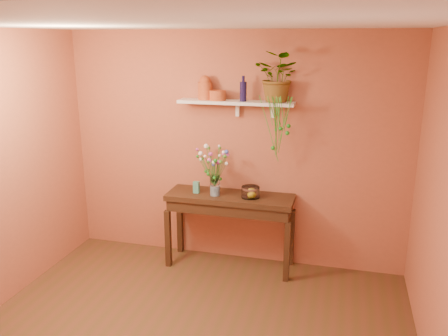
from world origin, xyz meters
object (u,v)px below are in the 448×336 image
(sideboard, at_px, (230,205))
(glass_vase, at_px, (215,187))
(bouquet, at_px, (214,161))
(spider_plant, at_px, (279,77))
(blue_bottle, at_px, (243,91))
(terracotta_jug, at_px, (205,88))
(glass_bowl, at_px, (251,192))

(sideboard, xyz_separation_m, glass_vase, (-0.16, -0.06, 0.23))
(sideboard, relative_size, bouquet, 2.89)
(glass_vase, height_order, bouquet, bouquet)
(spider_plant, bearing_deg, blue_bottle, -172.72)
(terracotta_jug, height_order, glass_vase, terracotta_jug)
(glass_vase, distance_m, glass_bowl, 0.41)
(bouquet, distance_m, glass_bowl, 0.54)
(blue_bottle, xyz_separation_m, spider_plant, (0.38, 0.05, 0.16))
(terracotta_jug, bearing_deg, blue_bottle, -5.15)
(spider_plant, xyz_separation_m, glass_bowl, (-0.25, -0.18, -1.27))
(spider_plant, bearing_deg, glass_bowl, -145.36)
(terracotta_jug, height_order, blue_bottle, blue_bottle)
(glass_vase, bearing_deg, spider_plant, 17.57)
(terracotta_jug, bearing_deg, glass_vase, -50.51)
(spider_plant, height_order, glass_bowl, spider_plant)
(glass_bowl, bearing_deg, bouquet, -177.33)
(glass_bowl, bearing_deg, glass_vase, -175.35)
(glass_vase, xyz_separation_m, bouquet, (-0.02, 0.01, 0.30))
(sideboard, relative_size, glass_bowl, 7.06)
(sideboard, distance_m, blue_bottle, 1.31)
(glass_vase, bearing_deg, sideboard, 19.25)
(blue_bottle, bearing_deg, glass_bowl, -45.50)
(glass_bowl, bearing_deg, blue_bottle, 134.50)
(blue_bottle, height_order, glass_bowl, blue_bottle)
(bouquet, xyz_separation_m, glass_bowl, (0.42, 0.02, -0.34))
(terracotta_jug, bearing_deg, spider_plant, 0.58)
(bouquet, bearing_deg, blue_bottle, 26.29)
(blue_bottle, height_order, spider_plant, spider_plant)
(terracotta_jug, relative_size, blue_bottle, 0.97)
(blue_bottle, relative_size, glass_vase, 1.17)
(blue_bottle, relative_size, bouquet, 0.55)
(sideboard, bearing_deg, bouquet, -166.41)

